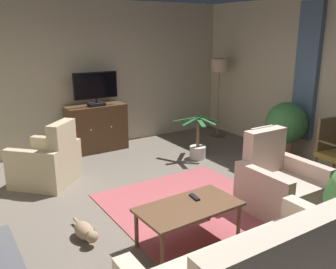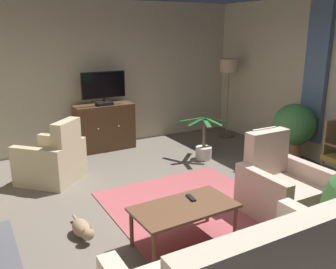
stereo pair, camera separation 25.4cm
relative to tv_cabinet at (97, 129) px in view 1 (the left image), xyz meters
name	(u,v)px [view 1 (the left image)]	position (x,y,z in m)	size (l,w,h in m)	color
ground_plane	(188,209)	(0.07, -2.94, -0.45)	(6.58, 7.09, 0.04)	#665B51
wall_back	(91,76)	(0.07, 0.35, 0.99)	(6.58, 0.10, 2.84)	#B2A88E
curtain_panel_far	(307,72)	(3.00, -2.38, 1.14)	(0.10, 0.44, 2.39)	slate
rug_central	(192,206)	(0.15, -2.93, -0.42)	(2.09, 2.12, 0.01)	#9E474C
tv_cabinet	(97,129)	(0.00, 0.00, 0.00)	(1.14, 0.45, 0.90)	#352315
television	(96,88)	(0.00, -0.05, 0.81)	(0.85, 0.20, 0.64)	black
coffee_table	(189,210)	(-0.41, -3.61, -0.02)	(1.14, 0.63, 0.46)	brown
tv_remote	(194,197)	(-0.25, -3.50, 0.04)	(0.17, 0.05, 0.02)	black
armchair_near_window	(279,186)	(1.06, -3.58, -0.10)	(0.88, 0.88, 1.04)	#BC9E8E
armchair_in_far_corner	(48,163)	(-1.25, -1.10, -0.11)	(1.16, 1.16, 0.98)	tan
side_chair_mid_row	(335,150)	(2.45, -3.42, 0.10)	(0.53, 0.52, 1.00)	olive
potted_plant_tall_palm_by_window	(198,146)	(1.37, -1.42, -0.20)	(0.79, 0.78, 0.80)	beige
potted_plant_on_hearth_side	(286,125)	(2.61, -2.35, 0.23)	(0.73, 0.73, 1.06)	#99664C
cat	(85,231)	(-1.34, -2.93, -0.33)	(0.21, 0.66, 0.21)	#937A5B
floor_lamp	(219,74)	(2.65, -0.46, 0.94)	(0.38, 0.38, 1.69)	#4C4233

